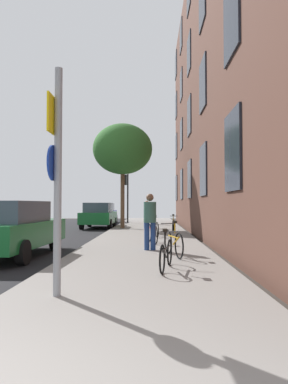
{
  "coord_description": "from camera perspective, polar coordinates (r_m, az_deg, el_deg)",
  "views": [
    {
      "loc": [
        1.37,
        -1.8,
        1.54
      ],
      "look_at": [
        1.08,
        11.28,
        2.0
      ],
      "focal_mm": 32.53,
      "sensor_mm": 36.0,
      "label": 1
    }
  ],
  "objects": [
    {
      "name": "ground_plane",
      "position": [
        17.29,
        -11.42,
        -7.08
      ],
      "size": [
        41.8,
        41.8,
        0.0
      ],
      "primitive_type": "plane",
      "color": "#332D28"
    },
    {
      "name": "road_asphalt",
      "position": [
        17.87,
        -18.06,
        -6.84
      ],
      "size": [
        7.0,
        38.0,
        0.01
      ],
      "primitive_type": "cube",
      "color": "black",
      "rests_on": "ground"
    },
    {
      "name": "sidewalk",
      "position": [
        16.87,
        0.34,
        -7.04
      ],
      "size": [
        4.2,
        38.0,
        0.12
      ],
      "primitive_type": "cube",
      "color": "gray",
      "rests_on": "ground"
    },
    {
      "name": "building_facade",
      "position": [
        17.48,
        9.26,
        17.57
      ],
      "size": [
        0.56,
        27.0,
        14.75
      ],
      "color": "#513328",
      "rests_on": "ground"
    },
    {
      "name": "sign_post",
      "position": [
        5.63,
        -14.16,
        3.76
      ],
      "size": [
        0.15,
        0.6,
        3.57
      ],
      "color": "gray",
      "rests_on": "sidewalk"
    },
    {
      "name": "traffic_light",
      "position": [
        27.03,
        -2.89,
        0.44
      ],
      "size": [
        0.43,
        0.24,
        3.76
      ],
      "color": "black",
      "rests_on": "sidewalk"
    },
    {
      "name": "tree_near",
      "position": [
        20.99,
        -3.53,
        6.99
      ],
      "size": [
        3.55,
        3.55,
        6.23
      ],
      "color": "brown",
      "rests_on": "sidewalk"
    },
    {
      "name": "bicycle_0",
      "position": [
        7.66,
        3.63,
        -10.05
      ],
      "size": [
        0.49,
        1.61,
        0.89
      ],
      "color": "black",
      "rests_on": "sidewalk"
    },
    {
      "name": "bicycle_1",
      "position": [
        9.6,
        4.83,
        -8.22
      ],
      "size": [
        0.55,
        1.65,
        0.97
      ],
      "color": "black",
      "rests_on": "sidewalk"
    },
    {
      "name": "bicycle_2",
      "position": [
        12.85,
        1.36,
        -6.67
      ],
      "size": [
        0.52,
        1.66,
        0.96
      ],
      "color": "black",
      "rests_on": "sidewalk"
    },
    {
      "name": "bicycle_3",
      "position": [
        15.28,
        1.77,
        -5.96
      ],
      "size": [
        0.48,
        1.59,
        0.95
      ],
      "color": "black",
      "rests_on": "sidewalk"
    },
    {
      "name": "bicycle_4",
      "position": [
        17.97,
        4.85,
        -5.42
      ],
      "size": [
        0.42,
        1.56,
        0.9
      ],
      "color": "black",
      "rests_on": "sidewalk"
    },
    {
      "name": "pedestrian_0",
      "position": [
        10.81,
        0.98,
        -4.25
      ],
      "size": [
        0.52,
        0.52,
        1.75
      ],
      "color": "navy",
      "rests_on": "sidewalk"
    },
    {
      "name": "pedestrian_1",
      "position": [
        20.74,
        0.45,
        -3.35
      ],
      "size": [
        0.5,
        0.5,
        1.64
      ],
      "color": "navy",
      "rests_on": "sidewalk"
    },
    {
      "name": "car_0",
      "position": [
        10.86,
        -20.84,
        -5.55
      ],
      "size": [
        2.0,
        4.54,
        1.62
      ],
      "color": "#19662D",
      "rests_on": "road_asphalt"
    },
    {
      "name": "car_1",
      "position": [
        22.53,
        -7.41,
        -3.77
      ],
      "size": [
        1.93,
        4.2,
        1.62
      ],
      "color": "#19662D",
      "rests_on": "road_asphalt"
    },
    {
      "name": "car_2",
      "position": [
        28.43,
        -6.46,
        -3.41
      ],
      "size": [
        1.83,
        4.06,
        1.62
      ],
      "color": "navy",
      "rests_on": "road_asphalt"
    }
  ]
}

